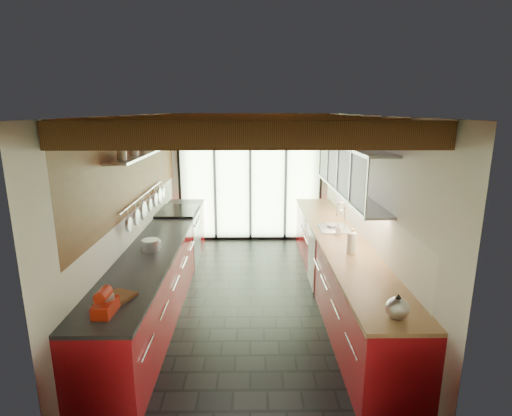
% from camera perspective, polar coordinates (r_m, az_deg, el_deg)
% --- Properties ---
extents(ground, '(5.50, 5.50, 0.00)m').
position_cam_1_polar(ground, '(5.98, -0.81, -12.65)').
color(ground, black).
rests_on(ground, ground).
extents(room_shell, '(5.50, 5.50, 5.50)m').
position_cam_1_polar(room_shell, '(5.45, -0.87, 3.11)').
color(room_shell, silver).
rests_on(room_shell, ground).
extents(ceiling_beams, '(3.14, 5.06, 4.90)m').
position_cam_1_polar(ceiling_beams, '(5.74, -0.90, 11.78)').
color(ceiling_beams, '#593316').
rests_on(ceiling_beams, ground).
extents(glass_door, '(2.95, 0.10, 2.90)m').
position_cam_1_polar(glass_door, '(8.11, -0.83, 6.71)').
color(glass_door, '#C6EAAD').
rests_on(glass_door, ground).
extents(left_counter, '(0.68, 5.00, 0.92)m').
position_cam_1_polar(left_counter, '(5.93, -13.38, -8.39)').
color(left_counter, '#AB111A').
rests_on(left_counter, ground).
extents(range_stove, '(0.66, 0.90, 0.97)m').
position_cam_1_polar(range_stove, '(7.27, -10.95, -4.02)').
color(range_stove, silver).
rests_on(range_stove, ground).
extents(right_counter, '(0.68, 5.00, 0.92)m').
position_cam_1_polar(right_counter, '(5.93, 11.71, -8.32)').
color(right_counter, '#AB111A').
rests_on(right_counter, ground).
extents(sink_assembly, '(0.45, 0.52, 0.43)m').
position_cam_1_polar(sink_assembly, '(6.14, 11.28, -2.59)').
color(sink_assembly, silver).
rests_on(sink_assembly, right_counter).
extents(upper_cabinets_right, '(0.34, 3.00, 3.00)m').
position_cam_1_polar(upper_cabinets_right, '(5.88, 13.26, 5.49)').
color(upper_cabinets_right, silver).
rests_on(upper_cabinets_right, ground).
extents(left_wall_fixtures, '(0.28, 2.60, 0.96)m').
position_cam_1_polar(left_wall_fixtures, '(5.90, -15.35, 4.74)').
color(left_wall_fixtures, silver).
rests_on(left_wall_fixtures, ground).
extents(stand_mixer, '(0.17, 0.28, 0.25)m').
position_cam_1_polar(stand_mixer, '(3.84, -20.73, -12.61)').
color(stand_mixer, red).
rests_on(stand_mixer, left_counter).
extents(pot_large, '(0.29, 0.29, 0.14)m').
position_cam_1_polar(pot_large, '(5.28, -14.83, -5.14)').
color(pot_large, silver).
rests_on(pot_large, left_counter).
extents(pot_small, '(0.26, 0.26, 0.09)m').
position_cam_1_polar(pot_small, '(5.38, -14.56, -5.09)').
color(pot_small, silver).
rests_on(pot_small, left_counter).
extents(cutting_board, '(0.37, 0.42, 0.03)m').
position_cam_1_polar(cutting_board, '(4.08, -19.44, -12.13)').
color(cutting_board, brown).
rests_on(cutting_board, left_counter).
extents(kettle, '(0.23, 0.26, 0.24)m').
position_cam_1_polar(kettle, '(3.73, 19.55, -13.19)').
color(kettle, silver).
rests_on(kettle, right_counter).
extents(paper_towel, '(0.13, 0.13, 0.31)m').
position_cam_1_polar(paper_towel, '(5.14, 13.50, -4.90)').
color(paper_towel, white).
rests_on(paper_towel, right_counter).
extents(soap_bottle, '(0.09, 0.10, 0.17)m').
position_cam_1_polar(soap_bottle, '(5.84, 11.72, -2.99)').
color(soap_bottle, silver).
rests_on(soap_bottle, right_counter).
extents(bowl, '(0.23, 0.23, 0.05)m').
position_cam_1_polar(bowl, '(6.23, 10.94, -2.48)').
color(bowl, silver).
rests_on(bowl, right_counter).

